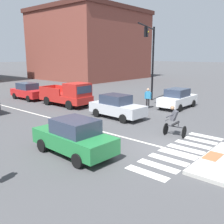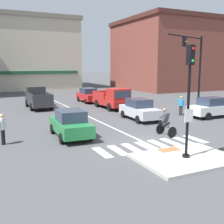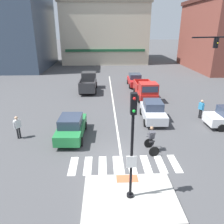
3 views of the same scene
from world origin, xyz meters
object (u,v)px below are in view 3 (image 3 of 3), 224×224
car_silver_eastbound_mid (153,111)px  pickup_truck_red_eastbound_far (146,90)px  car_green_westbound_near (71,127)px  pedestrian_waiting_far_side (201,108)px  car_red_eastbound_distant (135,80)px  signal_pole (132,139)px  pickup_truck_charcoal_westbound_distant (88,82)px  cyclist (152,139)px  pedestrian_at_curb_left (17,126)px

car_silver_eastbound_mid → pickup_truck_red_eastbound_far: size_ratio=0.81×
car_green_westbound_near → pedestrian_waiting_far_side: pedestrian_waiting_far_side is taller
car_red_eastbound_distant → signal_pole: bearing=-98.6°
signal_pole → pickup_truck_charcoal_westbound_distant: 19.27m
pickup_truck_red_eastbound_far → cyclist: (-1.70, -10.87, -0.11)m
pedestrian_waiting_far_side → pickup_truck_charcoal_westbound_distant: bearing=136.6°
pickup_truck_charcoal_westbound_distant → signal_pole: bearing=-81.0°
car_silver_eastbound_mid → pedestrian_waiting_far_side: 4.20m
car_red_eastbound_distant → pedestrian_waiting_far_side: bearing=-70.5°
pedestrian_waiting_far_side → cyclist: bearing=-136.1°
car_green_westbound_near → pickup_truck_charcoal_westbound_distant: bearing=87.9°
pedestrian_waiting_far_side → car_silver_eastbound_mid: bearing=-177.9°
signal_pole → pickup_truck_red_eastbound_far: 15.47m
car_silver_eastbound_mid → pickup_truck_charcoal_westbound_distant: 11.53m
pickup_truck_charcoal_westbound_distant → pickup_truck_red_eastbound_far: bearing=-31.6°
pickup_truck_red_eastbound_far → pedestrian_waiting_far_side: pickup_truck_red_eastbound_far is taller
car_green_westbound_near → pickup_truck_red_eastbound_far: 11.18m
pickup_truck_charcoal_westbound_distant → pedestrian_at_curb_left: 13.40m
signal_pole → car_silver_eastbound_mid: 9.85m
car_green_westbound_near → pickup_truck_charcoal_westbound_distant: 12.75m
car_green_westbound_near → cyclist: bearing=-22.0°
car_red_eastbound_distant → car_silver_eastbound_mid: bearing=-90.6°
car_red_eastbound_distant → pedestrian_at_curb_left: bearing=-125.4°
signal_pole → car_silver_eastbound_mid: signal_pole is taller
car_green_westbound_near → cyclist: cyclist is taller
car_red_eastbound_distant → pickup_truck_charcoal_westbound_distant: 6.42m
car_green_westbound_near → car_silver_eastbound_mid: 7.10m
car_green_westbound_near → pickup_truck_charcoal_westbound_distant: (0.46, 12.74, 0.17)m
car_silver_eastbound_mid → pedestrian_waiting_far_side: (4.20, 0.15, 0.17)m
car_silver_eastbound_mid → cyclist: size_ratio=2.48×
car_silver_eastbound_mid → signal_pole: bearing=-108.4°
cyclist → pedestrian_waiting_far_side: bearing=43.9°
signal_pole → pedestrian_waiting_far_side: size_ratio=2.93×
car_silver_eastbound_mid → car_red_eastbound_distant: bearing=89.4°
pickup_truck_charcoal_westbound_distant → pedestrian_at_curb_left: (-4.20, -12.72, 0.00)m
car_green_westbound_near → pickup_truck_charcoal_westbound_distant: size_ratio=0.81×
cyclist → pickup_truck_red_eastbound_far: bearing=81.1°
pickup_truck_charcoal_westbound_distant → cyclist: size_ratio=3.04×
pickup_truck_red_eastbound_far → cyclist: size_ratio=3.05×
car_red_eastbound_distant → pedestrian_at_curb_left: (-10.34, -14.56, 0.17)m
pickup_truck_red_eastbound_far → pedestrian_waiting_far_side: 6.78m
pickup_truck_red_eastbound_far → signal_pole: bearing=-103.3°
car_silver_eastbound_mid → car_green_westbound_near: bearing=-155.8°
car_red_eastbound_distant → car_green_westbound_near: bearing=-114.4°
car_green_westbound_near → pedestrian_at_curb_left: bearing=179.7°
car_silver_eastbound_mid → pedestrian_at_curb_left: bearing=-164.2°
car_silver_eastbound_mid → cyclist: cyclist is taller
pickup_truck_charcoal_westbound_distant → car_green_westbound_near: bearing=-92.1°
car_red_eastbound_distant → cyclist: bearing=-94.5°
signal_pole → car_green_westbound_near: bearing=119.2°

